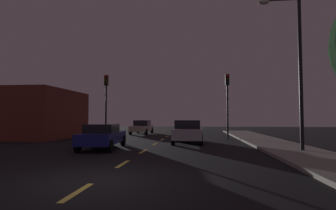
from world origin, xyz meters
TOP-DOWN VIEW (x-y plane):
  - ground_plane at (0.00, 7.00)m, footprint 80.00×80.00m
  - sidewalk_curb_right at (7.50, 7.00)m, footprint 3.00×40.00m
  - lane_stripe_nearest at (0.00, -1.20)m, footprint 0.16×1.60m
  - lane_stripe_second at (0.00, 2.60)m, footprint 0.16×1.60m
  - lane_stripe_third at (0.00, 6.40)m, footprint 0.16×1.60m
  - lane_stripe_fourth at (0.00, 10.20)m, footprint 0.16×1.60m
  - lane_stripe_fifth at (0.00, 14.00)m, footprint 0.16×1.60m
  - lane_stripe_sixth at (0.00, 17.80)m, footprint 0.16×1.60m
  - traffic_signal_left at (-4.99, 15.01)m, footprint 0.32×0.38m
  - traffic_signal_right at (5.23, 15.01)m, footprint 0.32×0.38m
  - car_stopped_ahead at (2.13, 10.97)m, footprint 2.00×3.99m
  - car_adjacent_lane at (-2.45, 7.26)m, footprint 2.11×4.48m
  - car_oncoming_far at (-3.13, 21.25)m, footprint 1.89×4.42m
  - street_lamp_right at (7.49, 6.49)m, footprint 2.06×0.36m
  - storefront_left at (-10.62, 14.65)m, footprint 5.25×7.79m

SIDE VIEW (x-z plane):
  - ground_plane at x=0.00m, z-range 0.00..0.00m
  - lane_stripe_nearest at x=0.00m, z-range 0.00..0.01m
  - lane_stripe_second at x=0.00m, z-range 0.00..0.01m
  - lane_stripe_third at x=0.00m, z-range 0.00..0.01m
  - lane_stripe_fourth at x=0.00m, z-range 0.00..0.01m
  - lane_stripe_fifth at x=0.00m, z-range 0.00..0.01m
  - lane_stripe_sixth at x=0.00m, z-range 0.00..0.01m
  - sidewalk_curb_right at x=7.50m, z-range 0.00..0.15m
  - car_adjacent_lane at x=-2.45m, z-range 0.03..1.39m
  - car_oncoming_far at x=-3.13m, z-range 0.01..1.47m
  - car_stopped_ahead at x=2.13m, z-range 0.01..1.56m
  - storefront_left at x=-10.62m, z-range 0.00..4.08m
  - traffic_signal_right at x=5.23m, z-range 1.04..6.34m
  - traffic_signal_left at x=-4.99m, z-range 1.05..6.44m
  - street_lamp_right at x=7.49m, z-range 0.76..8.49m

